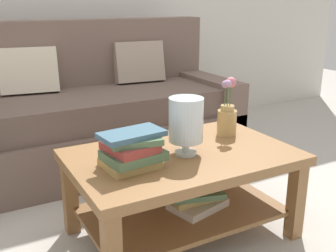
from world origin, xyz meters
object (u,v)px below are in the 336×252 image
object	(u,v)px
couch	(99,115)
flower_pitcher	(227,115)
book_stack_main	(132,150)
glass_hurricane_vase	(186,121)
coffee_table	(183,177)

from	to	relation	value
couch	flower_pitcher	bearing A→B (deg)	-70.26
book_stack_main	glass_hurricane_vase	world-z (taller)	glass_hurricane_vase
couch	coffee_table	world-z (taller)	couch
book_stack_main	flower_pitcher	size ratio (longest dim) A/B	0.92
couch	book_stack_main	distance (m)	1.30
couch	flower_pitcher	size ratio (longest dim) A/B	6.11
flower_pitcher	book_stack_main	bearing A→B (deg)	-165.60
glass_hurricane_vase	coffee_table	bearing A→B (deg)	84.30
couch	glass_hurricane_vase	world-z (taller)	couch
couch	glass_hurricane_vase	bearing A→B (deg)	-88.78
coffee_table	glass_hurricane_vase	distance (m)	0.31
book_stack_main	flower_pitcher	xyz separation A→B (m)	(0.66, 0.17, 0.03)
coffee_table	book_stack_main	bearing A→B (deg)	-171.48
couch	coffee_table	xyz separation A→B (m)	(0.03, -1.21, -0.03)
coffee_table	book_stack_main	xyz separation A→B (m)	(-0.30, -0.05, 0.22)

